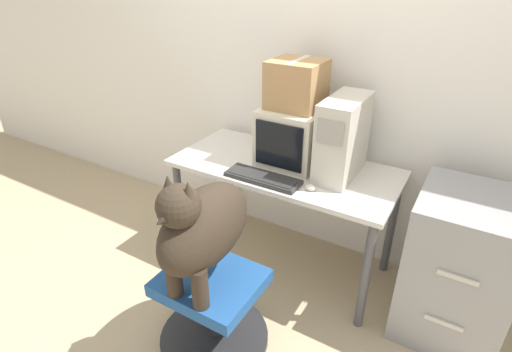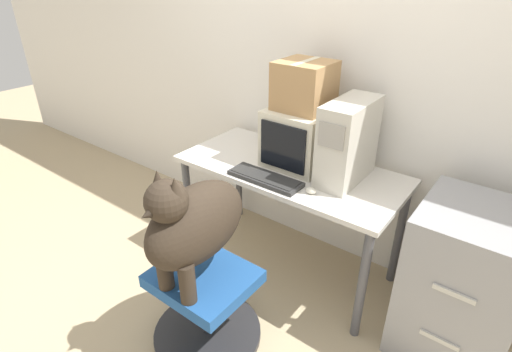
% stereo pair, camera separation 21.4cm
% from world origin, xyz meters
% --- Properties ---
extents(ground_plane, '(12.00, 12.00, 0.00)m').
position_xyz_m(ground_plane, '(0.00, 0.00, 0.00)').
color(ground_plane, tan).
extents(wall_back, '(8.00, 0.05, 2.60)m').
position_xyz_m(wall_back, '(0.00, 0.71, 1.30)').
color(wall_back, silver).
rests_on(wall_back, ground_plane).
extents(desk, '(1.38, 0.65, 0.74)m').
position_xyz_m(desk, '(0.00, 0.32, 0.65)').
color(desk, silver).
rests_on(desk, ground_plane).
extents(crt_monitor, '(0.36, 0.41, 0.35)m').
position_xyz_m(crt_monitor, '(0.01, 0.42, 0.91)').
color(crt_monitor, beige).
rests_on(crt_monitor, desk).
extents(pc_tower, '(0.19, 0.43, 0.46)m').
position_xyz_m(pc_tower, '(0.33, 0.39, 0.97)').
color(pc_tower, beige).
rests_on(pc_tower, desk).
extents(keyboard, '(0.44, 0.15, 0.03)m').
position_xyz_m(keyboard, '(-0.02, 0.10, 0.75)').
color(keyboard, '#2D2D2D').
rests_on(keyboard, desk).
extents(computer_mouse, '(0.06, 0.04, 0.04)m').
position_xyz_m(computer_mouse, '(0.26, 0.12, 0.76)').
color(computer_mouse, beige).
rests_on(computer_mouse, desk).
extents(office_chair, '(0.59, 0.59, 0.45)m').
position_xyz_m(office_chair, '(-0.01, -0.46, 0.22)').
color(office_chair, '#262628').
rests_on(office_chair, ground_plane).
extents(dog, '(0.28, 0.58, 0.64)m').
position_xyz_m(dog, '(-0.01, -0.50, 0.78)').
color(dog, '#33281E').
rests_on(dog, office_chair).
extents(filing_cabinet, '(0.51, 0.56, 0.84)m').
position_xyz_m(filing_cabinet, '(1.05, 0.30, 0.42)').
color(filing_cabinet, gray).
rests_on(filing_cabinet, ground_plane).
extents(cardboard_box, '(0.30, 0.29, 0.28)m').
position_xyz_m(cardboard_box, '(0.01, 0.42, 1.22)').
color(cardboard_box, '#A87F51').
rests_on(cardboard_box, crt_monitor).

